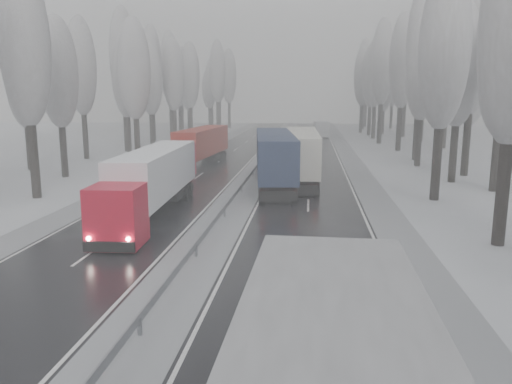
% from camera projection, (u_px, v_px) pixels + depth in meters
% --- Properties ---
extents(carriageway_right, '(7.50, 200.00, 0.03)m').
position_uv_depth(carriageway_right, '(309.00, 190.00, 40.78)').
color(carriageway_right, black).
rests_on(carriageway_right, ground).
extents(carriageway_left, '(7.50, 200.00, 0.03)m').
position_uv_depth(carriageway_left, '(183.00, 187.00, 41.89)').
color(carriageway_left, black).
rests_on(carriageway_left, ground).
extents(median_slush, '(3.00, 200.00, 0.04)m').
position_uv_depth(median_slush, '(245.00, 188.00, 41.33)').
color(median_slush, gray).
rests_on(median_slush, ground).
extents(shoulder_right, '(2.40, 200.00, 0.04)m').
position_uv_depth(shoulder_right, '(370.00, 191.00, 40.25)').
color(shoulder_right, gray).
rests_on(shoulder_right, ground).
extents(shoulder_left, '(2.40, 200.00, 0.04)m').
position_uv_depth(shoulder_left, '(126.00, 186.00, 42.41)').
color(shoulder_left, gray).
rests_on(shoulder_left, ground).
extents(median_guardrail, '(0.12, 200.00, 0.76)m').
position_uv_depth(median_guardrail, '(245.00, 181.00, 41.21)').
color(median_guardrail, slate).
rests_on(median_guardrail, ground).
extents(tree_18, '(3.60, 3.60, 16.58)m').
position_uv_depth(tree_18, '(444.00, 50.00, 34.87)').
color(tree_18, black).
rests_on(tree_18, ground).
extents(tree_19, '(3.60, 3.60, 14.57)m').
position_uv_depth(tree_19, '(503.00, 71.00, 38.44)').
color(tree_19, black).
rests_on(tree_19, ground).
extents(tree_20, '(3.60, 3.60, 15.71)m').
position_uv_depth(tree_20, '(460.00, 65.00, 42.56)').
color(tree_20, black).
rests_on(tree_20, ground).
extents(tree_21, '(3.60, 3.60, 18.62)m').
position_uv_depth(tree_21, '(474.00, 47.00, 45.87)').
color(tree_21, black).
rests_on(tree_21, ground).
extents(tree_22, '(3.60, 3.60, 15.86)m').
position_uv_depth(tree_22, '(423.00, 70.00, 52.82)').
color(tree_22, black).
rests_on(tree_22, ground).
extents(tree_23, '(3.60, 3.60, 13.55)m').
position_uv_depth(tree_23, '(471.00, 85.00, 56.34)').
color(tree_23, black).
rests_on(tree_23, ground).
extents(tree_24, '(3.60, 3.60, 20.49)m').
position_uv_depth(tree_24, '(422.00, 46.00, 57.46)').
color(tree_24, black).
rests_on(tree_24, ground).
extents(tree_25, '(3.60, 3.60, 19.44)m').
position_uv_depth(tree_25, '(473.00, 54.00, 60.75)').
color(tree_25, black).
rests_on(tree_25, ground).
extents(tree_26, '(3.60, 3.60, 18.78)m').
position_uv_depth(tree_26, '(403.00, 62.00, 67.70)').
color(tree_26, black).
rests_on(tree_26, ground).
extents(tree_27, '(3.60, 3.60, 17.62)m').
position_uv_depth(tree_27, '(449.00, 69.00, 70.99)').
color(tree_27, black).
rests_on(tree_27, ground).
extents(tree_28, '(3.60, 3.60, 19.62)m').
position_uv_depth(tree_28, '(383.00, 63.00, 78.16)').
color(tree_28, black).
rests_on(tree_28, ground).
extents(tree_29, '(3.60, 3.60, 18.11)m').
position_uv_depth(tree_29, '(425.00, 70.00, 81.47)').
color(tree_29, black).
rests_on(tree_29, ground).
extents(tree_30, '(3.60, 3.60, 17.86)m').
position_uv_depth(tree_30, '(376.00, 73.00, 87.86)').
color(tree_30, black).
rests_on(tree_30, ground).
extents(tree_31, '(3.60, 3.60, 18.58)m').
position_uv_depth(tree_31, '(406.00, 71.00, 91.06)').
color(tree_31, black).
rests_on(tree_31, ground).
extents(tree_32, '(3.60, 3.60, 17.33)m').
position_uv_depth(tree_32, '(371.00, 77.00, 95.25)').
color(tree_32, black).
rests_on(tree_32, ground).
extents(tree_33, '(3.60, 3.60, 14.33)m').
position_uv_depth(tree_33, '(384.00, 87.00, 99.19)').
color(tree_33, black).
rests_on(tree_33, ground).
extents(tree_34, '(3.60, 3.60, 17.63)m').
position_uv_depth(tree_34, '(363.00, 77.00, 102.24)').
color(tree_34, black).
rests_on(tree_34, ground).
extents(tree_35, '(3.60, 3.60, 18.25)m').
position_uv_depth(tree_35, '(405.00, 76.00, 105.10)').
color(tree_35, black).
rests_on(tree_35, ground).
extents(tree_36, '(3.60, 3.60, 20.23)m').
position_uv_depth(tree_36, '(364.00, 71.00, 111.40)').
color(tree_36, black).
rests_on(tree_36, ground).
extents(tree_37, '(3.60, 3.60, 16.37)m').
position_uv_depth(tree_37, '(393.00, 83.00, 115.03)').
color(tree_37, black).
rests_on(tree_37, ground).
extents(tree_38, '(3.60, 3.60, 17.97)m').
position_uv_depth(tree_38, '(367.00, 79.00, 121.81)').
color(tree_38, black).
rests_on(tree_38, ground).
extents(tree_39, '(3.60, 3.60, 16.19)m').
position_uv_depth(tree_39, '(376.00, 84.00, 125.63)').
color(tree_39, black).
rests_on(tree_39, ground).
extents(tree_58, '(3.60, 3.60, 17.21)m').
position_uv_depth(tree_58, '(24.00, 45.00, 35.53)').
color(tree_58, black).
rests_on(tree_58, ground).
extents(tree_60, '(3.60, 3.60, 14.84)m').
position_uv_depth(tree_60, '(58.00, 73.00, 45.50)').
color(tree_60, black).
rests_on(tree_60, ground).
extents(tree_61, '(3.60, 3.60, 13.95)m').
position_uv_depth(tree_61, '(24.00, 81.00, 50.12)').
color(tree_61, black).
rests_on(tree_61, ground).
extents(tree_62, '(3.60, 3.60, 16.04)m').
position_uv_depth(tree_62, '(134.00, 70.00, 54.25)').
color(tree_62, black).
rests_on(tree_62, ground).
extents(tree_63, '(3.60, 3.60, 16.88)m').
position_uv_depth(tree_63, '(81.00, 67.00, 58.89)').
color(tree_63, black).
rests_on(tree_63, ground).
extents(tree_64, '(3.60, 3.60, 15.42)m').
position_uv_depth(tree_64, '(126.00, 77.00, 63.56)').
color(tree_64, black).
rests_on(tree_64, ground).
extents(tree_65, '(3.60, 3.60, 19.48)m').
position_uv_depth(tree_65, '(123.00, 58.00, 67.16)').
color(tree_65, black).
rests_on(tree_65, ground).
extents(tree_66, '(3.60, 3.60, 15.23)m').
position_uv_depth(tree_66, '(150.00, 80.00, 72.97)').
color(tree_66, black).
rests_on(tree_66, ground).
extents(tree_67, '(3.60, 3.60, 17.09)m').
position_uv_depth(tree_67, '(150.00, 73.00, 76.80)').
color(tree_67, black).
rests_on(tree_67, ground).
extents(tree_68, '(3.60, 3.60, 16.65)m').
position_uv_depth(tree_68, '(173.00, 75.00, 79.23)').
color(tree_68, black).
rests_on(tree_68, ground).
extents(tree_69, '(3.60, 3.60, 19.35)m').
position_uv_depth(tree_69, '(151.00, 66.00, 83.32)').
color(tree_69, black).
rests_on(tree_69, ground).
extents(tree_70, '(3.60, 3.60, 17.09)m').
position_uv_depth(tree_70, '(190.00, 76.00, 88.99)').
color(tree_70, black).
rests_on(tree_70, ground).
extents(tree_71, '(3.60, 3.60, 19.61)m').
position_uv_depth(tree_71, '(170.00, 68.00, 93.10)').
color(tree_71, black).
rests_on(tree_71, ground).
extents(tree_72, '(3.60, 3.60, 15.11)m').
position_uv_depth(tree_72, '(188.00, 85.00, 98.63)').
color(tree_72, black).
rests_on(tree_72, ground).
extents(tree_73, '(3.60, 3.60, 17.22)m').
position_uv_depth(tree_73, '(179.00, 78.00, 102.58)').
color(tree_73, black).
rests_on(tree_73, ground).
extents(tree_74, '(3.60, 3.60, 19.68)m').
position_uv_depth(tree_74, '(217.00, 72.00, 108.20)').
color(tree_74, black).
rests_on(tree_74, ground).
extents(tree_75, '(3.60, 3.60, 18.60)m').
position_uv_depth(tree_75, '(181.00, 76.00, 113.20)').
color(tree_75, black).
rests_on(tree_75, ground).
extents(tree_76, '(3.60, 3.60, 18.55)m').
position_uv_depth(tree_76, '(229.00, 77.00, 117.40)').
color(tree_76, black).
rests_on(tree_76, ground).
extents(tree_77, '(3.60, 3.60, 14.32)m').
position_uv_depth(tree_77, '(209.00, 89.00, 122.41)').
color(tree_77, black).
rests_on(tree_77, ground).
extents(tree_78, '(3.60, 3.60, 19.55)m').
position_uv_depth(tree_78, '(219.00, 75.00, 124.08)').
color(tree_78, black).
rests_on(tree_78, ground).
extents(tree_79, '(3.60, 3.60, 17.07)m').
position_uv_depth(tree_79, '(212.00, 82.00, 128.58)').
color(tree_79, black).
rests_on(tree_79, ground).
extents(truck_blue_box, '(4.76, 17.95, 4.56)m').
position_uv_depth(truck_blue_box, '(274.00, 155.00, 41.74)').
color(truck_blue_box, navy).
rests_on(truck_blue_box, ground).
extents(truck_cream_box, '(3.36, 17.78, 4.54)m').
position_uv_depth(truck_cream_box, '(301.00, 152.00, 44.06)').
color(truck_cream_box, '#9E9B8C').
rests_on(truck_cream_box, ground).
extents(box_truck_distant, '(2.93, 7.95, 2.91)m').
position_uv_depth(box_truck_distant, '(321.00, 129.00, 93.38)').
color(box_truck_distant, '#AEB0B5').
rests_on(box_truck_distant, ground).
extents(truck_red_white, '(3.29, 16.31, 4.16)m').
position_uv_depth(truck_red_white, '(152.00, 179.00, 31.36)').
color(truck_red_white, red).
rests_on(truck_red_white, ground).
extents(truck_red_red, '(3.64, 16.14, 4.11)m').
position_uv_depth(truck_red_red, '(200.00, 145.00, 53.17)').
color(truck_red_red, '#B60A24').
rests_on(truck_red_red, ground).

